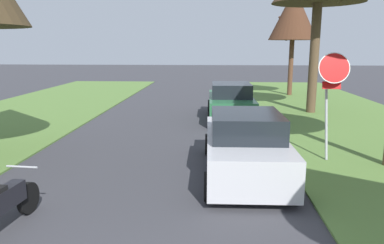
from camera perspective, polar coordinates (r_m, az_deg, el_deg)
stop_sign_far at (r=10.41m, az=20.82°, el=5.60°), size 0.81×0.74×2.90m
street_tree_right_far at (r=24.32m, az=15.43°, el=15.70°), size 2.96×2.96×6.51m
parked_sedan_silver at (r=9.06m, az=8.15°, el=-3.68°), size 2.01×4.43×1.57m
parked_sedan_green at (r=15.88m, az=5.99°, el=2.98°), size 2.01×4.43×1.57m
parked_motorcycle at (r=7.08m, az=-27.31°, el=-11.41°), size 0.60×2.05×0.97m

